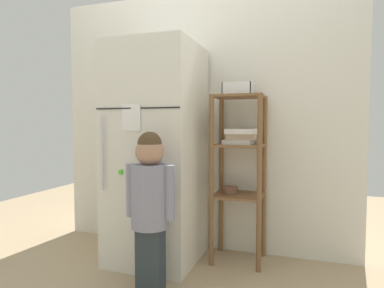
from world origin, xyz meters
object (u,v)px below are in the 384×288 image
(refrigerator, at_px, (157,154))
(pantry_shelf_unit, at_px, (239,158))
(child_standing, at_px, (150,196))
(fruit_bin, at_px, (240,90))

(refrigerator, xyz_separation_m, pantry_shelf_unit, (0.60, 0.16, -0.03))
(child_standing, bearing_deg, fruit_bin, 57.65)
(refrigerator, bearing_deg, pantry_shelf_unit, 14.66)
(child_standing, relative_size, pantry_shelf_unit, 0.79)
(fruit_bin, bearing_deg, child_standing, -122.35)
(refrigerator, xyz_separation_m, child_standing, (0.17, -0.48, -0.21))
(refrigerator, height_order, child_standing, refrigerator)
(refrigerator, height_order, fruit_bin, refrigerator)
(pantry_shelf_unit, bearing_deg, fruit_bin, 97.28)
(child_standing, relative_size, fruit_bin, 4.71)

